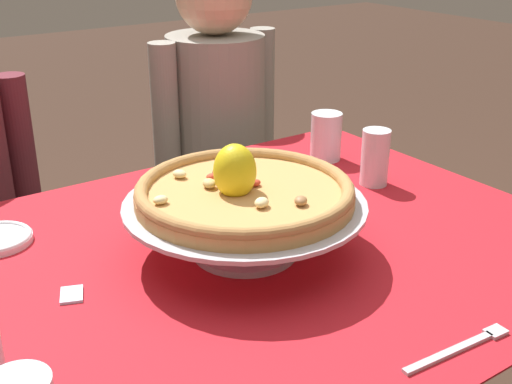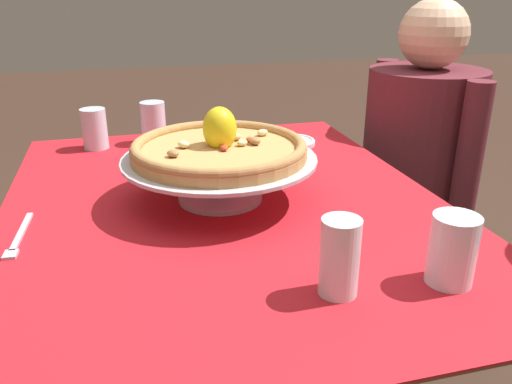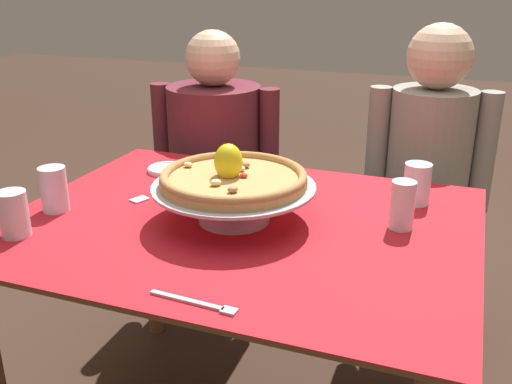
{
  "view_description": "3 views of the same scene",
  "coord_description": "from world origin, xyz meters",
  "views": [
    {
      "loc": [
        -0.61,
        -0.9,
        1.32
      ],
      "look_at": [
        0.04,
        0.03,
        0.83
      ],
      "focal_mm": 46.09,
      "sensor_mm": 36.0,
      "label": 1
    },
    {
      "loc": [
        1.07,
        -0.21,
        1.21
      ],
      "look_at": [
        0.02,
        0.07,
        0.76
      ],
      "focal_mm": 36.28,
      "sensor_mm": 36.0,
      "label": 2
    },
    {
      "loc": [
        0.55,
        -1.34,
        1.37
      ],
      "look_at": [
        0.04,
        0.02,
        0.82
      ],
      "focal_mm": 40.83,
      "sensor_mm": 36.0,
      "label": 3
    }
  ],
  "objects": [
    {
      "name": "dining_table",
      "position": [
        0.0,
        0.0,
        0.64
      ],
      "size": [
        1.24,
        0.98,
        0.74
      ],
      "color": "brown",
      "rests_on": "ground"
    },
    {
      "name": "pizza_stand",
      "position": [
        -0.02,
        -0.01,
        0.81
      ],
      "size": [
        0.44,
        0.44,
        0.1
      ],
      "color": "#B7B7C1",
      "rests_on": "dining_table"
    },
    {
      "name": "pizza",
      "position": [
        -0.02,
        -0.0,
        0.86
      ],
      "size": [
        0.39,
        0.39,
        0.11
      ],
      "color": "tan",
      "rests_on": "pizza_stand"
    },
    {
      "name": "water_glass_front_left",
      "position": [
        -0.5,
        -0.29,
        0.79
      ],
      "size": [
        0.07,
        0.07,
        0.12
      ],
      "color": "silver",
      "rests_on": "dining_table"
    },
    {
      "name": "water_glass_side_left",
      "position": [
        -0.51,
        -0.12,
        0.79
      ],
      "size": [
        0.08,
        0.08,
        0.13
      ],
      "color": "silver",
      "rests_on": "dining_table"
    },
    {
      "name": "water_glass_back_right",
      "position": [
        0.43,
        0.29,
        0.79
      ],
      "size": [
        0.08,
        0.08,
        0.12
      ],
      "color": "white",
      "rests_on": "dining_table"
    },
    {
      "name": "water_glass_side_right",
      "position": [
        0.41,
        0.1,
        0.8
      ],
      "size": [
        0.06,
        0.06,
        0.13
      ],
      "color": "white",
      "rests_on": "dining_table"
    },
    {
      "name": "side_plate",
      "position": [
        -0.38,
        0.29,
        0.75
      ],
      "size": [
        0.13,
        0.13,
        0.02
      ],
      "color": "white",
      "rests_on": "dining_table"
    },
    {
      "name": "dinner_fork",
      "position": [
        0.08,
        -0.43,
        0.74
      ],
      "size": [
        0.2,
        0.03,
        0.01
      ],
      "color": "#B7B7C1",
      "rests_on": "dining_table"
    },
    {
      "name": "sugar_packet",
      "position": [
        -0.33,
        0.03,
        0.74
      ],
      "size": [
        0.05,
        0.06,
        0.0
      ],
      "primitive_type": "cube",
      "rotation": [
        0.0,
        0.0,
        1.19
      ],
      "color": "silver",
      "rests_on": "dining_table"
    },
    {
      "name": "diner_left",
      "position": [
        -0.42,
        0.76,
        0.58
      ],
      "size": [
        0.54,
        0.42,
        1.16
      ],
      "color": "#1E3833",
      "rests_on": "ground"
    },
    {
      "name": "diner_right",
      "position": [
        0.42,
        0.81,
        0.57
      ],
      "size": [
        0.46,
        0.35,
        1.21
      ],
      "color": "maroon",
      "rests_on": "ground"
    }
  ]
}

